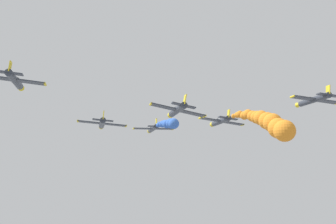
{
  "coord_description": "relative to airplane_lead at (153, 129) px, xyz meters",
  "views": [
    {
      "loc": [
        -14.13,
        -66.98,
        100.58
      ],
      "look_at": [
        0.0,
        0.0,
        111.76
      ],
      "focal_mm": 39.31,
      "sensor_mm": 36.0,
      "label": 1
    }
  ],
  "objects": [
    {
      "name": "smoke_trail_right_inner",
      "position": [
        11.73,
        -34.0,
        -2.76
      ],
      "size": [
        3.07,
        21.33,
        6.93
      ],
      "color": "orange"
    },
    {
      "name": "smoke_trail_lead",
      "position": [
        0.69,
        -14.01,
        -0.65
      ],
      "size": [
        2.74,
        11.61,
        2.52
      ],
      "color": "blue"
    },
    {
      "name": "airplane_trailing",
      "position": [
        26.06,
        -24.28,
        3.22
      ],
      "size": [
        9.55,
        10.35,
        2.48
      ],
      "rotation": [
        0.0,
        0.09,
        0.0
      ],
      "color": "#333842"
    },
    {
      "name": "airplane_right_outer",
      "position": [
        -26.02,
        -24.98,
        4.07
      ],
      "size": [
        9.55,
        10.35,
        2.47
      ],
      "rotation": [
        0.0,
        0.09,
        0.0
      ],
      "color": "#333842"
    },
    {
      "name": "airplane_left_inner",
      "position": [
        -12.1,
        -11.95,
        -0.64
      ],
      "size": [
        9.56,
        10.35,
        2.41
      ],
      "rotation": [
        0.0,
        0.08,
        0.0
      ],
      "color": "#333842"
    },
    {
      "name": "airplane_right_inner",
      "position": [
        12.08,
        -12.49,
        0.4
      ],
      "size": [
        9.53,
        10.35,
        2.66
      ],
      "rotation": [
        0.0,
        0.13,
        0.0
      ],
      "color": "#333842"
    },
    {
      "name": "airplane_lead",
      "position": [
        0.0,
        0.0,
        0.0
      ],
      "size": [
        9.56,
        10.35,
        2.32
      ],
      "rotation": [
        0.0,
        -0.01,
        0.0
      ],
      "color": "#333842"
    },
    {
      "name": "airplane_left_outer",
      "position": [
        -0.25,
        -25.57,
        0.15
      ],
      "size": [
        9.46,
        10.35,
        2.92
      ],
      "rotation": [
        0.0,
        0.19,
        0.0
      ],
      "color": "#333842"
    }
  ]
}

